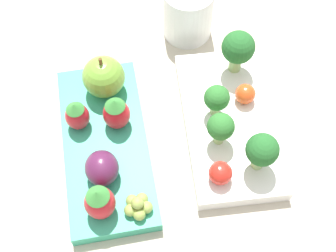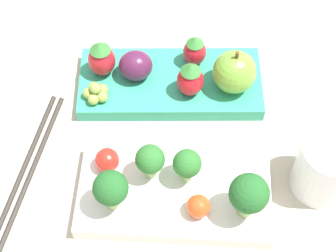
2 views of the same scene
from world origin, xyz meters
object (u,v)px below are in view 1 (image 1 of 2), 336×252
broccoli_floret_2 (262,151)px  plum (102,168)px  bento_box_savoury (228,123)px  broccoli_floret_3 (238,49)px  strawberry_0 (100,202)px  drinking_cup (188,12)px  cherry_tomato_0 (245,94)px  strawberry_2 (116,113)px  strawberry_1 (77,115)px  grape_cluster (138,206)px  apple (104,77)px  bento_box_fruit (106,146)px  cherry_tomato_1 (220,173)px  broccoli_floret_1 (221,127)px  broccoli_floret_0 (217,99)px

broccoli_floret_2 → plum: 0.17m
bento_box_savoury → broccoli_floret_3: broccoli_floret_3 is taller
strawberry_0 → drinking_cup: bearing=149.3°
cherry_tomato_0 → plum: 0.19m
strawberry_0 → strawberry_2: size_ratio=1.04×
strawberry_1 → grape_cluster: 0.13m
broccoli_floret_2 → strawberry_1: broccoli_floret_2 is taller
bento_box_savoury → strawberry_2: bearing=-98.8°
broccoli_floret_3 → apple: 0.16m
bento_box_savoury → bento_box_fruit: bearing=-89.1°
bento_box_savoury → strawberry_0: size_ratio=4.19×
broccoli_floret_2 → bento_box_savoury: bearing=-166.5°
broccoli_floret_2 → strawberry_2: broccoli_floret_2 is taller
bento_box_fruit → strawberry_2: (-0.02, 0.02, 0.03)m
apple → strawberry_2: 0.05m
drinking_cup → bento_box_fruit: bearing=-39.1°
strawberry_1 → bento_box_savoury: bearing=81.3°
cherry_tomato_1 → strawberry_0: (0.01, -0.13, 0.01)m
cherry_tomato_0 → grape_cluster: (0.11, -0.15, -0.00)m
cherry_tomato_0 → strawberry_2: bearing=-88.7°
strawberry_0 → strawberry_1: (-0.11, -0.01, -0.00)m
broccoli_floret_2 → broccoli_floret_1: bearing=-137.6°
broccoli_floret_1 → plum: size_ratio=1.18×
strawberry_1 → plum: bearing=16.0°
broccoli_floret_3 → strawberry_2: size_ratio=1.28×
broccoli_floret_0 → apple: 0.14m
bento_box_savoury → broccoli_floret_2: size_ratio=3.79×
broccoli_floret_1 → plum: 0.14m
bento_box_fruit → apple: apple is taller
broccoli_floret_0 → plum: 0.15m
bento_box_fruit → cherry_tomato_1: 0.14m
cherry_tomato_1 → strawberry_0: 0.13m
broccoli_floret_0 → cherry_tomato_1: 0.09m
plum → broccoli_floret_2: bearing=83.3°
broccoli_floret_1 → cherry_tomato_1: (0.05, -0.01, -0.02)m
broccoli_floret_2 → strawberry_0: bearing=-83.5°
broccoli_floret_1 → cherry_tomato_0: size_ratio=1.93×
cherry_tomato_0 → strawberry_1: bearing=-90.9°
grape_cluster → broccoli_floret_3: bearing=137.4°
cherry_tomato_0 → cherry_tomato_1: cherry_tomato_1 is taller
bento_box_savoury → strawberry_2: size_ratio=4.35×
broccoli_floret_1 → plum: broccoli_floret_1 is taller
bento_box_fruit → strawberry_0: bearing=-8.8°
apple → grape_cluster: size_ratio=1.93×
broccoli_floret_3 → apple: size_ratio=1.03×
broccoli_floret_3 → plum: size_ratio=1.54×
bento_box_savoury → strawberry_1: size_ratio=4.89×
strawberry_1 → plum: size_ratio=1.07×
broccoli_floret_1 → strawberry_2: same height
broccoli_floret_1 → apple: (-0.10, -0.12, -0.01)m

